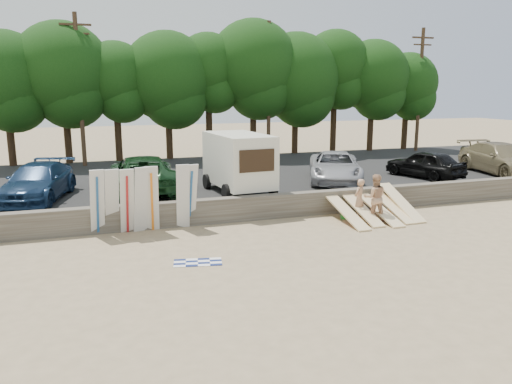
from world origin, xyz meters
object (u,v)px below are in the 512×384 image
Objects in this scene: car_0 at (38,182)px; cooler at (346,215)px; beachgoer_a at (359,199)px; beachgoer_b at (375,198)px; box_trailer at (239,160)px; car_2 at (335,167)px; car_3 at (425,164)px; car_4 at (502,159)px; car_1 at (143,174)px.

car_0 reaches higher than cooler.
beachgoer_b is at bearing 88.93° from beachgoer_a.
box_trailer is 2.61× the size of beachgoer_a.
beachgoer_a is at bearing -80.60° from car_2.
box_trailer is at bearing -72.79° from beachgoer_a.
beachgoer_a is (-6.26, -4.04, -0.60)m from car_3.
beachgoer_a is (-11.03, -3.67, -0.71)m from car_4.
cooler is (3.63, -3.45, -2.03)m from box_trailer.
car_0 is 3.16× the size of beachgoer_a.
car_4 is 11.65m from beachgoer_a.
beachgoer_a is (12.73, -4.72, -0.63)m from car_0.
beachgoer_b is at bearing -74.90° from car_2.
beachgoer_b is at bearing -14.87° from cooler.
car_0 is 14.15m from beachgoer_b.
car_1 reaches higher than cooler.
car_3 is 2.57× the size of beachgoer_a.
box_trailer reaches higher than beachgoer_b.
car_3 is 7.48m from beachgoer_a.
box_trailer reaches higher than cooler.
beachgoer_a reaches higher than cooler.
car_4 reaches higher than beachgoer_a.
car_3 is at bearing -176.11° from car_4.
beachgoer_a is 4.37× the size of cooler.
car_1 is at bearing -11.44° from beachgoer_b.
car_4 is (23.77, -1.06, 0.08)m from car_0.
car_3 is at bearing -121.96° from beachgoer_b.
car_3 is at bearing 19.02° from car_2.
car_2 is 2.78× the size of beachgoer_b.
car_3 is (5.07, -0.46, -0.02)m from car_2.
beachgoer_a is (-1.19, -4.50, -0.62)m from car_2.
car_2 is 1.26× the size of car_3.
car_0 is at bearing -156.72° from car_2.
car_4 is 3.50× the size of beachgoer_a.
car_1 is at bearing -157.02° from car_2.
car_3 is (10.47, 0.53, -0.76)m from box_trailer.
car_4 reaches higher than cooler.
car_0 is 0.86× the size of car_1.
car_2 is 4.95m from cooler.
cooler is at bearing 152.02° from car_1.
car_3 is at bearing 50.00° from cooler.
box_trailer is 15.26m from car_4.
beachgoer_b is 5.10× the size of cooler.
car_1 is 10.22m from beachgoer_b.
car_3 is at bearing -179.73° from car_1.
car_4 is at bearing 158.74° from car_3.
beachgoer_b is at bearing -149.88° from car_4.
car_4 is at bearing 179.83° from car_1.
box_trailer is at bearing -145.35° from car_2.
car_2 is at bearing -178.35° from car_1.
box_trailer reaches higher than car_0.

